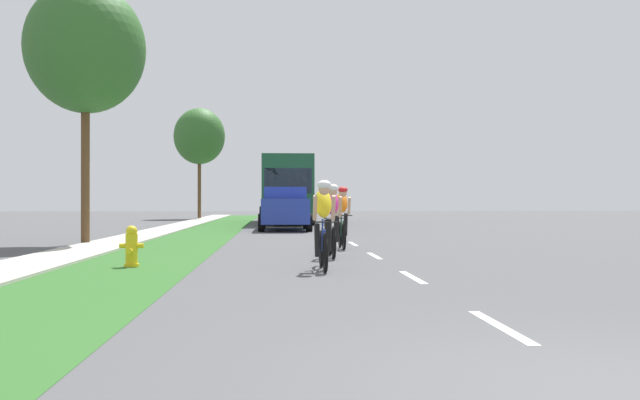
% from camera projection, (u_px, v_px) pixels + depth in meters
% --- Properties ---
extents(ground_plane, '(120.00, 120.00, 0.00)m').
position_uv_depth(ground_plane, '(338.00, 236.00, 24.17)').
color(ground_plane, '#4C4C4F').
extents(grass_verge, '(2.43, 70.00, 0.01)m').
position_uv_depth(grass_verge, '(199.00, 236.00, 23.87)').
color(grass_verge, '#2D6026').
rests_on(grass_verge, ground_plane).
extents(sidewalk_concrete, '(1.53, 70.00, 0.10)m').
position_uv_depth(sidewalk_concrete, '(142.00, 236.00, 23.74)').
color(sidewalk_concrete, '#B2ADA3').
rests_on(sidewalk_concrete, ground_plane).
extents(lane_markings_center, '(0.12, 53.49, 0.01)m').
position_uv_depth(lane_markings_center, '(330.00, 231.00, 28.16)').
color(lane_markings_center, white).
rests_on(lane_markings_center, ground_plane).
extents(fire_hydrant_yellow, '(0.44, 0.38, 0.76)m').
position_uv_depth(fire_hydrant_yellow, '(132.00, 247.00, 12.72)').
color(fire_hydrant_yellow, yellow).
rests_on(fire_hydrant_yellow, ground_plane).
extents(cyclist_lead, '(0.42, 1.72, 1.58)m').
position_uv_depth(cyclist_lead, '(323.00, 224.00, 12.16)').
color(cyclist_lead, black).
rests_on(cyclist_lead, ground_plane).
extents(cyclist_trailing, '(0.42, 1.72, 1.58)m').
position_uv_depth(cyclist_trailing, '(332.00, 220.00, 14.85)').
color(cyclist_trailing, black).
rests_on(cyclist_trailing, ground_plane).
extents(cyclist_distant, '(0.42, 1.72, 1.58)m').
position_uv_depth(cyclist_distant, '(342.00, 217.00, 17.55)').
color(cyclist_distant, black).
rests_on(cyclist_distant, ground_plane).
extents(suv_blue, '(2.15, 4.70, 1.79)m').
position_uv_depth(suv_blue, '(285.00, 208.00, 28.83)').
color(suv_blue, '#23389E').
rests_on(suv_blue, ground_plane).
extents(bus_dark_green, '(2.78, 11.60, 3.48)m').
position_uv_depth(bus_dark_green, '(286.00, 187.00, 38.22)').
color(bus_dark_green, '#194C2D').
rests_on(bus_dark_green, ground_plane).
extents(street_tree_near, '(3.33, 3.33, 7.37)m').
position_uv_depth(street_tree_near, '(85.00, 49.00, 19.43)').
color(street_tree_near, brown).
rests_on(street_tree_near, ground_plane).
extents(street_tree_far, '(3.51, 3.51, 7.63)m').
position_uv_depth(street_tree_far, '(199.00, 137.00, 47.48)').
color(street_tree_far, brown).
rests_on(street_tree_far, ground_plane).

